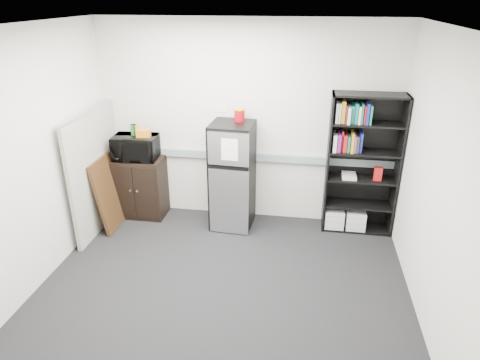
{
  "coord_description": "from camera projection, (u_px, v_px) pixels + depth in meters",
  "views": [
    {
      "loc": [
        0.78,
        -3.72,
        2.96
      ],
      "look_at": [
        0.05,
        0.9,
        0.9
      ],
      "focal_mm": 32.0,
      "sensor_mm": 36.0,
      "label": 1
    }
  ],
  "objects": [
    {
      "name": "coffee_can",
      "position": [
        240.0,
        114.0,
        5.46
      ],
      "size": [
        0.14,
        0.14,
        0.19
      ],
      "color": "#980710",
      "rests_on": "refrigerator"
    },
    {
      "name": "wall_back",
      "position": [
        247.0,
        124.0,
        5.7
      ],
      "size": [
        4.0,
        0.02,
        2.7
      ],
      "primitive_type": "cube",
      "color": "silver",
      "rests_on": "floor"
    },
    {
      "name": "cubicle_partition",
      "position": [
        95.0,
        172.0,
        5.59
      ],
      "size": [
        0.06,
        1.3,
        1.62
      ],
      "color": "gray",
      "rests_on": "floor"
    },
    {
      "name": "electrical_raceway",
      "position": [
        246.0,
        156.0,
        5.86
      ],
      "size": [
        3.92,
        0.05,
        0.1
      ],
      "primitive_type": "cube",
      "color": "gray",
      "rests_on": "wall_back"
    },
    {
      "name": "snack_box_c",
      "position": [
        135.0,
        130.0,
        5.74
      ],
      "size": [
        0.08,
        0.06,
        0.14
      ],
      "primitive_type": "cube",
      "rotation": [
        0.0,
        0.0,
        -0.11
      ],
      "color": "orange",
      "rests_on": "microwave"
    },
    {
      "name": "wall_right",
      "position": [
        439.0,
        188.0,
        3.83
      ],
      "size": [
        0.02,
        3.5,
        2.7
      ],
      "primitive_type": "cube",
      "color": "silver",
      "rests_on": "floor"
    },
    {
      "name": "framed_poster",
      "position": [
        111.0,
        191.0,
        5.8
      ],
      "size": [
        0.2,
        0.77,
        0.98
      ],
      "rotation": [
        0.0,
        -0.16,
        0.0
      ],
      "color": "#301F0D",
      "rests_on": "floor"
    },
    {
      "name": "snack_box_b",
      "position": [
        134.0,
        130.0,
        5.75
      ],
      "size": [
        0.07,
        0.06,
        0.15
      ],
      "primitive_type": "cube",
      "rotation": [
        0.0,
        0.0,
        -0.1
      ],
      "color": "#0B341C",
      "rests_on": "microwave"
    },
    {
      "name": "snack_bag",
      "position": [
        143.0,
        133.0,
        5.69
      ],
      "size": [
        0.19,
        0.12,
        0.1
      ],
      "primitive_type": "cube",
      "rotation": [
        0.0,
        0.0,
        0.13
      ],
      "color": "orange",
      "rests_on": "microwave"
    },
    {
      "name": "microwave",
      "position": [
        136.0,
        147.0,
        5.81
      ],
      "size": [
        0.61,
        0.44,
        0.32
      ],
      "primitive_type": "imported",
      "rotation": [
        0.0,
        0.0,
        0.07
      ],
      "color": "black",
      "rests_on": "cabinet"
    },
    {
      "name": "ceiling",
      "position": [
        218.0,
        26.0,
        3.58
      ],
      "size": [
        4.0,
        3.5,
        0.02
      ],
      "primitive_type": "cube",
      "color": "white",
      "rests_on": "wall_back"
    },
    {
      "name": "wall_left",
      "position": [
        31.0,
        163.0,
        4.41
      ],
      "size": [
        0.02,
        3.5,
        2.7
      ],
      "primitive_type": "cube",
      "color": "silver",
      "rests_on": "floor"
    },
    {
      "name": "floor",
      "position": [
        223.0,
        288.0,
        4.66
      ],
      "size": [
        4.0,
        4.0,
        0.0
      ],
      "primitive_type": "plane",
      "color": "black",
      "rests_on": "ground"
    },
    {
      "name": "cabinet",
      "position": [
        140.0,
        187.0,
        6.06
      ],
      "size": [
        0.69,
        0.46,
        0.87
      ],
      "color": "black",
      "rests_on": "floor"
    },
    {
      "name": "bookshelf",
      "position": [
        361.0,
        162.0,
        5.47
      ],
      "size": [
        0.9,
        0.34,
        1.85
      ],
      "color": "black",
      "rests_on": "floor"
    },
    {
      "name": "refrigerator",
      "position": [
        232.0,
        176.0,
        5.68
      ],
      "size": [
        0.57,
        0.6,
        1.44
      ],
      "rotation": [
        0.0,
        0.0,
        -0.06
      ],
      "color": "black",
      "rests_on": "floor"
    },
    {
      "name": "wall_note",
      "position": [
        221.0,
        108.0,
        5.67
      ],
      "size": [
        0.14,
        0.0,
        0.1
      ],
      "primitive_type": "cube",
      "color": "white",
      "rests_on": "wall_back"
    },
    {
      "name": "snack_box_a",
      "position": [
        134.0,
        130.0,
        5.75
      ],
      "size": [
        0.08,
        0.07,
        0.15
      ],
      "primitive_type": "cube",
      "rotation": [
        0.0,
        0.0,
        0.35
      ],
      "color": "#20601B",
      "rests_on": "microwave"
    }
  ]
}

